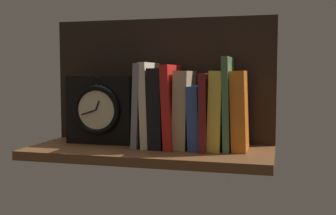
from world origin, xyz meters
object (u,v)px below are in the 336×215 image
(book_maroon_dawkins, at_px, (207,111))
(book_blue_modern, at_px, (197,117))
(book_red_requiem, at_px, (173,106))
(book_orange_pandolfini, at_px, (240,111))
(book_black_skeptic, at_px, (161,108))
(book_green_romantic, at_px, (228,103))
(book_yellow_seinlanguage, at_px, (218,110))
(book_gray_chess, at_px, (143,105))
(book_cream_twain, at_px, (150,105))
(framed_clock, at_px, (100,110))
(book_tan_shortstories, at_px, (184,109))

(book_maroon_dawkins, bearing_deg, book_blue_modern, 180.00)
(book_red_requiem, xyz_separation_m, book_orange_pandolfini, (0.19, 0.00, -0.01))
(book_black_skeptic, height_order, book_green_romantic, book_green_romantic)
(book_blue_modern, height_order, book_yellow_seinlanguage, book_yellow_seinlanguage)
(book_yellow_seinlanguage, bearing_deg, book_red_requiem, 180.00)
(book_gray_chess, bearing_deg, book_maroon_dawkins, 0.00)
(book_cream_twain, xyz_separation_m, book_maroon_dawkins, (0.17, 0.00, -0.01))
(book_yellow_seinlanguage, bearing_deg, book_green_romantic, 0.00)
(book_orange_pandolfini, bearing_deg, book_blue_modern, 180.00)
(book_gray_chess, relative_size, book_yellow_seinlanguage, 1.10)
(book_orange_pandolfini, relative_size, framed_clock, 1.07)
(book_gray_chess, distance_m, book_maroon_dawkins, 0.19)
(book_cream_twain, bearing_deg, framed_clock, -179.53)
(book_gray_chess, bearing_deg, book_black_skeptic, 0.00)
(book_black_skeptic, height_order, book_red_requiem, book_red_requiem)
(book_red_requiem, relative_size, framed_clock, 1.15)
(book_black_skeptic, distance_m, framed_clock, 0.19)
(book_gray_chess, xyz_separation_m, book_yellow_seinlanguage, (0.22, 0.00, -0.01))
(book_tan_shortstories, bearing_deg, framed_clock, -179.71)
(book_yellow_seinlanguage, xyz_separation_m, book_orange_pandolfini, (0.06, 0.00, -0.00))
(book_blue_modern, bearing_deg, book_orange_pandolfini, 0.00)
(book_tan_shortstories, height_order, book_maroon_dawkins, book_tan_shortstories)
(book_blue_modern, bearing_deg, framed_clock, -179.75)
(book_cream_twain, distance_m, book_blue_modern, 0.14)
(book_maroon_dawkins, height_order, book_yellow_seinlanguage, book_yellow_seinlanguage)
(book_red_requiem, xyz_separation_m, book_blue_modern, (0.07, 0.00, -0.03))
(book_black_skeptic, height_order, book_blue_modern, book_black_skeptic)
(book_tan_shortstories, xyz_separation_m, book_yellow_seinlanguage, (0.10, 0.00, -0.00))
(book_red_requiem, relative_size, book_maroon_dawkins, 1.11)
(book_cream_twain, bearing_deg, book_orange_pandolfini, 0.00)
(book_black_skeptic, distance_m, book_tan_shortstories, 0.07)
(framed_clock, bearing_deg, book_orange_pandolfini, 0.18)
(book_green_romantic, bearing_deg, book_red_requiem, 180.00)
(book_maroon_dawkins, bearing_deg, book_red_requiem, 180.00)
(book_cream_twain, bearing_deg, book_maroon_dawkins, 0.00)
(book_black_skeptic, bearing_deg, framed_clock, -179.61)
(book_yellow_seinlanguage, xyz_separation_m, book_green_romantic, (0.03, 0.00, 0.02))
(book_cream_twain, relative_size, book_green_romantic, 0.94)
(book_blue_modern, relative_size, framed_clock, 0.86)
(book_gray_chess, distance_m, book_orange_pandolfini, 0.28)
(book_tan_shortstories, distance_m, book_maroon_dawkins, 0.07)
(framed_clock, bearing_deg, book_black_skeptic, 0.39)
(book_tan_shortstories, bearing_deg, book_orange_pandolfini, 0.00)
(book_gray_chess, xyz_separation_m, book_blue_modern, (0.16, 0.00, -0.03))
(book_yellow_seinlanguage, distance_m, book_orange_pandolfini, 0.06)
(book_black_skeptic, bearing_deg, book_blue_modern, 0.00)
(book_black_skeptic, bearing_deg, book_gray_chess, 180.00)
(book_cream_twain, distance_m, framed_clock, 0.16)
(book_green_romantic, bearing_deg, book_yellow_seinlanguage, 180.00)
(book_tan_shortstories, distance_m, book_blue_modern, 0.04)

